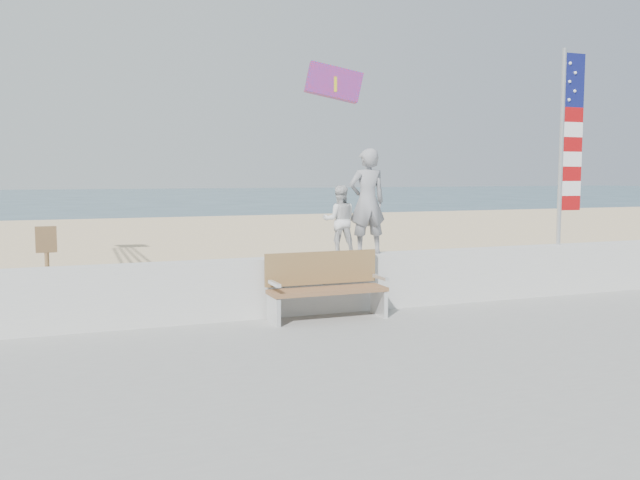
# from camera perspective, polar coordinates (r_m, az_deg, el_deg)

# --- Properties ---
(ground) EXTENTS (220.00, 220.00, 0.00)m
(ground) POSITION_cam_1_polar(r_m,az_deg,el_deg) (8.92, 3.00, -9.76)
(ground) COLOR #2D4B5A
(ground) RESTS_ON ground
(sand) EXTENTS (90.00, 40.00, 0.08)m
(sand) POSITION_cam_1_polar(r_m,az_deg,el_deg) (17.37, -9.19, -2.20)
(sand) COLOR beige
(sand) RESTS_ON ground
(boardwalk) EXTENTS (50.00, 12.40, 0.10)m
(boardwalk) POSITION_cam_1_polar(r_m,az_deg,el_deg) (5.66, 20.59, -17.90)
(boardwalk) COLOR gray
(boardwalk) RESTS_ON sand
(seawall) EXTENTS (30.00, 0.35, 0.90)m
(seawall) POSITION_cam_1_polar(r_m,az_deg,el_deg) (10.60, -1.40, -3.82)
(seawall) COLOR silver
(seawall) RESTS_ON boardwalk
(adult) EXTENTS (0.63, 0.42, 1.69)m
(adult) POSITION_cam_1_polar(r_m,az_deg,el_deg) (10.88, 4.00, 3.26)
(adult) COLOR gray
(adult) RESTS_ON seawall
(child) EXTENTS (0.63, 0.55, 1.10)m
(child) POSITION_cam_1_polar(r_m,az_deg,el_deg) (10.70, 1.66, 1.68)
(child) COLOR silver
(child) RESTS_ON seawall
(bench) EXTENTS (1.80, 0.57, 1.00)m
(bench) POSITION_cam_1_polar(r_m,az_deg,el_deg) (10.24, 0.47, -3.82)
(bench) COLOR #8C5F3D
(bench) RESTS_ON boardwalk
(flag) EXTENTS (0.50, 0.08, 3.50)m
(flag) POSITION_cam_1_polar(r_m,az_deg,el_deg) (13.06, 20.11, 8.01)
(flag) COLOR silver
(flag) RESTS_ON seawall
(parafoil_kite) EXTENTS (1.14, 0.52, 0.76)m
(parafoil_kite) POSITION_cam_1_polar(r_m,az_deg,el_deg) (13.04, 1.26, 13.07)
(parafoil_kite) COLOR red
(parafoil_kite) RESTS_ON ground
(sign) EXTENTS (0.32, 0.07, 1.46)m
(sign) POSITION_cam_1_polar(r_m,az_deg,el_deg) (11.58, -22.00, -1.85)
(sign) COLOR olive
(sign) RESTS_ON sand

